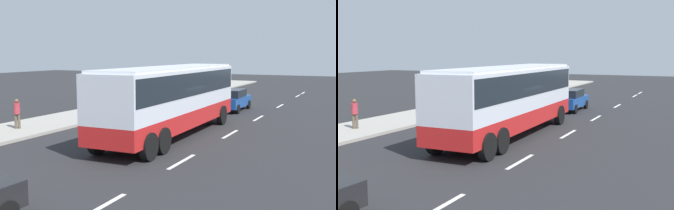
# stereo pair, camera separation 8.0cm
# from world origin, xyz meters

# --- Properties ---
(ground_plane) EXTENTS (120.00, 120.00, 0.00)m
(ground_plane) POSITION_xyz_m (0.00, 0.00, 0.00)
(ground_plane) COLOR #28282B
(sidewalk_curb) EXTENTS (80.00, 4.00, 0.15)m
(sidewalk_curb) POSITION_xyz_m (0.00, 8.01, 0.07)
(sidewalk_curb) COLOR #A8A399
(sidewalk_curb) RESTS_ON ground_plane
(lane_centreline) EXTENTS (43.93, 0.16, 0.01)m
(lane_centreline) POSITION_xyz_m (5.42, -2.34, 0.00)
(lane_centreline) COLOR white
(lane_centreline) RESTS_ON ground_plane
(coach_bus) EXTENTS (11.88, 2.84, 3.45)m
(coach_bus) POSITION_xyz_m (-0.06, 0.11, 2.14)
(coach_bus) COLOR red
(coach_bus) RESTS_ON ground_plane
(car_blue_saloon) EXTENTS (4.22, 1.94, 1.53)m
(car_blue_saloon) POSITION_xyz_m (10.18, 0.27, 0.81)
(car_blue_saloon) COLOR #194799
(car_blue_saloon) RESTS_ON ground_plane
(pedestrian_near_curb) EXTENTS (0.32, 0.32, 1.57)m
(pedestrian_near_curb) POSITION_xyz_m (-2.48, 7.98, 1.05)
(pedestrian_near_curb) COLOR brown
(pedestrian_near_curb) RESTS_ON sidewalk_curb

